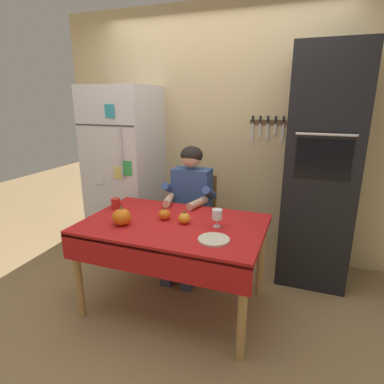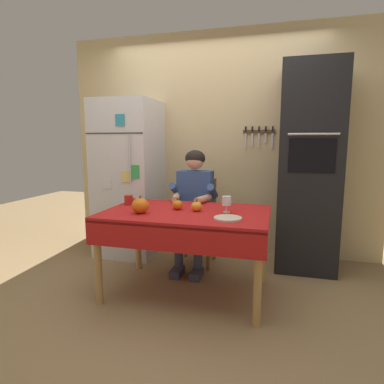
{
  "view_description": "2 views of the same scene",
  "coord_description": "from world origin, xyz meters",
  "px_view_note": "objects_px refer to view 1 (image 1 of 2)",
  "views": [
    {
      "loc": [
        0.94,
        -2.02,
        1.66
      ],
      "look_at": [
        0.1,
        0.25,
        0.96
      ],
      "focal_mm": 29.81,
      "sensor_mm": 36.0,
      "label": 1
    },
    {
      "loc": [
        0.75,
        -2.5,
        1.32
      ],
      "look_at": [
        0.03,
        0.16,
        0.9
      ],
      "focal_mm": 30.04,
      "sensor_mm": 36.0,
      "label": 2
    }
  ],
  "objects_px": {
    "coffee_mug": "(116,203)",
    "pumpkin_small": "(165,214)",
    "chair_behind_person": "(196,216)",
    "pumpkin_medium": "(184,218)",
    "dining_table": "(173,233)",
    "wine_glass": "(217,215)",
    "serving_tray": "(214,240)",
    "seated_person": "(189,200)",
    "refrigerator": "(126,171)",
    "wall_oven": "(320,170)",
    "pumpkin_large": "(122,217)"
  },
  "relations": [
    {
      "from": "seated_person",
      "to": "coffee_mug",
      "type": "distance_m",
      "value": 0.69
    },
    {
      "from": "refrigerator",
      "to": "dining_table",
      "type": "height_order",
      "value": "refrigerator"
    },
    {
      "from": "wall_oven",
      "to": "seated_person",
      "type": "relative_size",
      "value": 1.69
    },
    {
      "from": "refrigerator",
      "to": "pumpkin_large",
      "type": "relative_size",
      "value": 12.06
    },
    {
      "from": "pumpkin_large",
      "to": "seated_person",
      "type": "bearing_deg",
      "value": 71.34
    },
    {
      "from": "dining_table",
      "to": "wine_glass",
      "type": "height_order",
      "value": "wine_glass"
    },
    {
      "from": "refrigerator",
      "to": "pumpkin_medium",
      "type": "xyz_separation_m",
      "value": [
        1.04,
        -0.85,
        -0.12
      ]
    },
    {
      "from": "wall_oven",
      "to": "coffee_mug",
      "type": "relative_size",
      "value": 19.52
    },
    {
      "from": "refrigerator",
      "to": "pumpkin_large",
      "type": "distance_m",
      "value": 1.21
    },
    {
      "from": "wine_glass",
      "to": "pumpkin_medium",
      "type": "xyz_separation_m",
      "value": [
        -0.25,
        -0.02,
        -0.05
      ]
    },
    {
      "from": "dining_table",
      "to": "pumpkin_large",
      "type": "xyz_separation_m",
      "value": [
        -0.35,
        -0.16,
        0.15
      ]
    },
    {
      "from": "dining_table",
      "to": "wine_glass",
      "type": "xyz_separation_m",
      "value": [
        0.34,
        0.05,
        0.18
      ]
    },
    {
      "from": "seated_person",
      "to": "wine_glass",
      "type": "bearing_deg",
      "value": -51.96
    },
    {
      "from": "wine_glass",
      "to": "pumpkin_small",
      "type": "bearing_deg",
      "value": 179.93
    },
    {
      "from": "pumpkin_medium",
      "to": "serving_tray",
      "type": "bearing_deg",
      "value": -36.34
    },
    {
      "from": "wall_oven",
      "to": "coffee_mug",
      "type": "bearing_deg",
      "value": -155.01
    },
    {
      "from": "seated_person",
      "to": "pumpkin_medium",
      "type": "relative_size",
      "value": 11.83
    },
    {
      "from": "chair_behind_person",
      "to": "pumpkin_small",
      "type": "distance_m",
      "value": 0.79
    },
    {
      "from": "wall_oven",
      "to": "dining_table",
      "type": "bearing_deg",
      "value": -138.69
    },
    {
      "from": "refrigerator",
      "to": "seated_person",
      "type": "xyz_separation_m",
      "value": [
        0.86,
        -0.28,
        -0.16
      ]
    },
    {
      "from": "dining_table",
      "to": "coffee_mug",
      "type": "xyz_separation_m",
      "value": [
        -0.61,
        0.15,
        0.13
      ]
    },
    {
      "from": "pumpkin_medium",
      "to": "pumpkin_small",
      "type": "bearing_deg",
      "value": 172.65
    },
    {
      "from": "pumpkin_small",
      "to": "wall_oven",
      "type": "bearing_deg",
      "value": 37.25
    },
    {
      "from": "chair_behind_person",
      "to": "seated_person",
      "type": "bearing_deg",
      "value": -90.0
    },
    {
      "from": "wall_oven",
      "to": "pumpkin_large",
      "type": "relative_size",
      "value": 14.07
    },
    {
      "from": "coffee_mug",
      "to": "serving_tray",
      "type": "distance_m",
      "value": 1.06
    },
    {
      "from": "wine_glass",
      "to": "pumpkin_large",
      "type": "relative_size",
      "value": 0.92
    },
    {
      "from": "coffee_mug",
      "to": "pumpkin_large",
      "type": "xyz_separation_m",
      "value": [
        0.26,
        -0.31,
        0.02
      ]
    },
    {
      "from": "wall_oven",
      "to": "coffee_mug",
      "type": "distance_m",
      "value": 1.85
    },
    {
      "from": "dining_table",
      "to": "chair_behind_person",
      "type": "distance_m",
      "value": 0.81
    },
    {
      "from": "chair_behind_person",
      "to": "pumpkin_medium",
      "type": "bearing_deg",
      "value": -77.01
    },
    {
      "from": "chair_behind_person",
      "to": "pumpkin_small",
      "type": "relative_size",
      "value": 8.86
    },
    {
      "from": "dining_table",
      "to": "serving_tray",
      "type": "xyz_separation_m",
      "value": [
        0.39,
        -0.19,
        0.09
      ]
    },
    {
      "from": "chair_behind_person",
      "to": "wine_glass",
      "type": "distance_m",
      "value": 0.91
    },
    {
      "from": "refrigerator",
      "to": "coffee_mug",
      "type": "relative_size",
      "value": 16.73
    },
    {
      "from": "refrigerator",
      "to": "wall_oven",
      "type": "distance_m",
      "value": 2.01
    },
    {
      "from": "serving_tray",
      "to": "wine_glass",
      "type": "bearing_deg",
      "value": 101.38
    },
    {
      "from": "dining_table",
      "to": "pumpkin_medium",
      "type": "distance_m",
      "value": 0.16
    },
    {
      "from": "chair_behind_person",
      "to": "seated_person",
      "type": "xyz_separation_m",
      "value": [
        -0.0,
        -0.19,
        0.23
      ]
    },
    {
      "from": "dining_table",
      "to": "pumpkin_medium",
      "type": "xyz_separation_m",
      "value": [
        0.09,
        0.03,
        0.13
      ]
    },
    {
      "from": "pumpkin_large",
      "to": "serving_tray",
      "type": "distance_m",
      "value": 0.74
    },
    {
      "from": "refrigerator",
      "to": "dining_table",
      "type": "relative_size",
      "value": 1.29
    },
    {
      "from": "wall_oven",
      "to": "seated_person",
      "type": "height_order",
      "value": "wall_oven"
    },
    {
      "from": "wall_oven",
      "to": "chair_behind_person",
      "type": "bearing_deg",
      "value": -173.48
    },
    {
      "from": "pumpkin_medium",
      "to": "serving_tray",
      "type": "xyz_separation_m",
      "value": [
        0.3,
        -0.22,
        -0.03
      ]
    },
    {
      "from": "coffee_mug",
      "to": "pumpkin_small",
      "type": "relative_size",
      "value": 1.02
    },
    {
      "from": "coffee_mug",
      "to": "pumpkin_small",
      "type": "xyz_separation_m",
      "value": [
        0.52,
        -0.1,
        -0.0
      ]
    },
    {
      "from": "seated_person",
      "to": "pumpkin_small",
      "type": "height_order",
      "value": "seated_person"
    },
    {
      "from": "wall_oven",
      "to": "dining_table",
      "type": "relative_size",
      "value": 1.5
    },
    {
      "from": "coffee_mug",
      "to": "pumpkin_small",
      "type": "distance_m",
      "value": 0.52
    }
  ]
}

